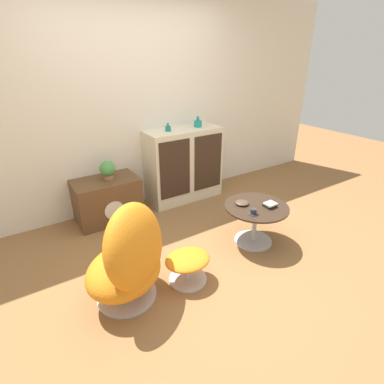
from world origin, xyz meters
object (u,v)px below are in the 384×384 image
Objects in this scene: sideboard at (184,165)px; vase_leftmost at (168,128)px; tv_console at (107,200)px; coffee_table at (255,217)px; bowl at (242,203)px; potted_plant at (108,170)px; vase_inner_left at (198,123)px; ottoman at (188,263)px; book_stack at (270,205)px; teacup at (253,212)px; egg_chair at (130,259)px.

sideboard is 9.99× the size of vase_leftmost.
vase_leftmost is (0.88, 0.02, 0.76)m from tv_console.
bowl is (-0.10, 0.11, 0.15)m from coffee_table.
potted_plant is at bearing -178.51° from vase_leftmost.
vase_inner_left reaches higher than bowl.
ottoman is 1.83m from vase_leftmost.
vase_inner_left is at bearing 87.17° from book_stack.
tv_console is 1.77m from teacup.
egg_chair is at bearing -102.94° from potted_plant.
vase_leftmost is (-0.22, 0.00, 0.52)m from sideboard.
vase_leftmost is at bearing 104.67° from book_stack.
potted_plant is 1.60m from bowl.
ottoman is at bearing -177.37° from book_stack.
vase_leftmost is at bearing 101.41° from coffee_table.
potted_plant is 1.80× the size of book_stack.
egg_chair reaches higher than potted_plant.
vase_leftmost reaches higher than potted_plant.
book_stack is at bearing -43.69° from bowl.
egg_chair is at bearing -101.10° from tv_console.
potted_plant is at bearing -179.03° from vase_inner_left.
egg_chair is 1.28m from teacup.
egg_chair is at bearing 179.39° from book_stack.
sideboard is at bearing 86.36° from teacup.
egg_chair is 1.94m from vase_leftmost.
potted_plant is (-1.28, -0.02, -0.39)m from vase_inner_left.
vase_inner_left is at bearing 77.52° from bowl.
vase_inner_left is (1.10, 1.50, 0.83)m from ottoman.
bowl is (0.05, 0.22, -0.00)m from teacup.
teacup is at bearing -93.64° from sideboard.
bowl is (1.33, 0.18, 0.06)m from egg_chair.
vase_inner_left is (0.23, 0.00, 0.54)m from sideboard.
sideboard is 0.58m from vase_inner_left.
vase_leftmost is 0.72× the size of bowl.
ottoman is 3.32× the size of book_stack.
teacup is at bearing -55.24° from tv_console.
sideboard is 1.47m from teacup.
egg_chair is (-1.38, -1.43, -0.09)m from sideboard.
sideboard is at bearing 59.64° from ottoman.
vase_leftmost is 0.46× the size of potted_plant.
book_stack is at bearing -39.45° from coffee_table.
tv_console is at bearing -179.04° from vase_inner_left.
vase_leftmost is at bearing 1.46° from tv_console.
coffee_table is at bearing -47.51° from bowl.
teacup is 0.69× the size of bowl.
sideboard reaches higher than teacup.
vase_leftmost is 1.58m from teacup.
vase_leftmost reaches higher than bowl.
sideboard is 1.37m from coffee_table.
vase_leftmost is 0.91m from potted_plant.
potted_plant is at bearing 130.29° from book_stack.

